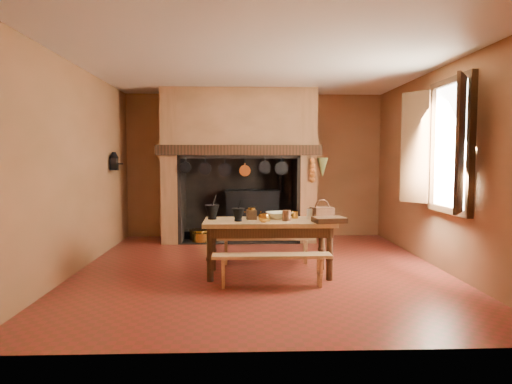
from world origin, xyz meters
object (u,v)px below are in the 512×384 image
at_px(iron_range, 253,214).
at_px(wicker_basket, 322,212).
at_px(bench_front, 272,262).
at_px(coffee_grinder, 252,214).
at_px(mixing_bowl, 279,215).
at_px(work_table, 269,229).

xyz_separation_m(iron_range, wicker_basket, (0.85, -2.68, 0.33)).
bearing_deg(iron_range, wicker_basket, -72.36).
relative_size(bench_front, wicker_basket, 4.40).
xyz_separation_m(coffee_grinder, mixing_bowl, (0.38, 0.11, -0.03)).
relative_size(iron_range, coffee_grinder, 8.14).
xyz_separation_m(iron_range, work_table, (0.13, -2.80, 0.13)).
height_order(coffee_grinder, wicker_basket, wicker_basket).
distance_m(iron_range, coffee_grinder, 2.75).
xyz_separation_m(iron_range, bench_front, (0.13, -3.37, -0.18)).
distance_m(work_table, wicker_basket, 0.76).
xyz_separation_m(iron_range, coffee_grinder, (-0.10, -2.73, 0.32)).
relative_size(mixing_bowl, wicker_basket, 1.06).
distance_m(work_table, bench_front, 0.65).
bearing_deg(mixing_bowl, work_table, -129.94).
bearing_deg(coffee_grinder, iron_range, 81.30).
xyz_separation_m(coffee_grinder, wicker_basket, (0.95, 0.05, 0.01)).
bearing_deg(wicker_basket, mixing_bowl, 155.77).
distance_m(bench_front, mixing_bowl, 0.90).
height_order(bench_front, mixing_bowl, mixing_bowl).
bearing_deg(work_table, bench_front, -90.00).
bearing_deg(bench_front, coffee_grinder, 109.36).
bearing_deg(bench_front, work_table, 90.00).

